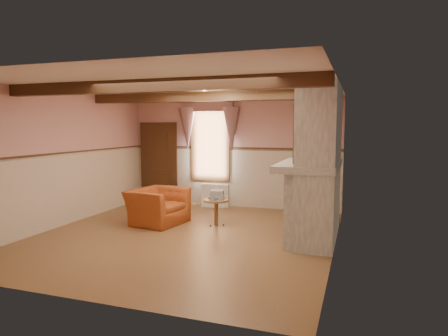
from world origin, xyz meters
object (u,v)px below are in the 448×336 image
(armchair, at_px, (158,206))
(side_table, at_px, (216,212))
(bowl, at_px, (309,161))
(mantel_clock, at_px, (315,154))
(radiator, at_px, (215,196))
(oil_lamp, at_px, (312,153))

(armchair, xyz_separation_m, side_table, (1.24, 0.24, -0.10))
(bowl, height_order, mantel_clock, mantel_clock)
(side_table, relative_size, radiator, 0.79)
(side_table, distance_m, radiator, 1.89)
(bowl, bearing_deg, oil_lamp, 90.00)
(mantel_clock, height_order, oil_lamp, oil_lamp)
(radiator, xyz_separation_m, mantel_clock, (2.61, -1.30, 1.22))
(mantel_clock, bearing_deg, armchair, -167.33)
(side_table, height_order, radiator, radiator)
(armchair, distance_m, bowl, 3.38)
(armchair, distance_m, side_table, 1.27)
(oil_lamp, bearing_deg, mantel_clock, 90.00)
(bowl, distance_m, oil_lamp, 0.50)
(mantel_clock, bearing_deg, side_table, -166.28)
(radiator, bearing_deg, mantel_clock, -31.49)
(radiator, distance_m, bowl, 3.66)
(armchair, relative_size, radiator, 1.63)
(radiator, bearing_deg, side_table, -74.44)
(armchair, bearing_deg, oil_lamp, -76.50)
(armchair, distance_m, oil_lamp, 3.41)
(armchair, xyz_separation_m, radiator, (0.58, 2.01, -0.07))
(side_table, distance_m, oil_lamp, 2.33)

